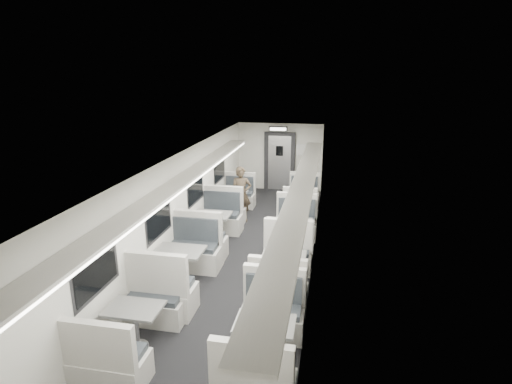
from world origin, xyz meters
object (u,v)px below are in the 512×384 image
at_px(booth_right_b, 293,235).
at_px(booth_right_a, 302,201).
at_px(booth_right_d, 265,344).
at_px(booth_left_a, 233,203).
at_px(exit_sign, 278,129).
at_px(booth_left_d, 136,327).
at_px(vestibule_door, 280,162).
at_px(passenger, 241,194).
at_px(booth_right_c, 284,271).
at_px(booth_left_b, 212,229).
at_px(booth_left_c, 180,268).

bearing_deg(booth_right_b, booth_right_a, 90.00).
bearing_deg(booth_right_d, booth_left_a, 107.84).
height_order(booth_right_b, booth_right_d, booth_right_b).
bearing_deg(exit_sign, booth_right_d, -83.35).
relative_size(booth_right_a, booth_right_d, 0.93).
height_order(booth_left_d, vestibule_door, vestibule_door).
bearing_deg(passenger, booth_right_c, -77.76).
xyz_separation_m(booth_right_b, exit_sign, (-1.00, 4.56, 1.90)).
bearing_deg(booth_right_d, vestibule_door, 96.29).
bearing_deg(booth_right_a, booth_left_a, -163.44).
distance_m(booth_right_a, booth_right_d, 6.81).
bearing_deg(passenger, booth_right_a, 19.86).
xyz_separation_m(booth_left_d, vestibule_door, (1.00, 9.05, 0.68)).
height_order(booth_left_a, booth_right_c, booth_right_c).
distance_m(booth_left_b, booth_left_d, 4.00).
xyz_separation_m(booth_left_d, exit_sign, (1.00, 8.56, 1.92)).
xyz_separation_m(booth_left_d, booth_right_c, (2.00, 2.23, 0.00)).
xyz_separation_m(booth_right_a, vestibule_door, (-1.00, 2.26, 0.69)).
bearing_deg(booth_left_d, booth_left_b, 90.00).
xyz_separation_m(booth_right_a, booth_right_c, (0.00, -4.56, 0.02)).
height_order(booth_right_a, booth_right_c, booth_right_c).
bearing_deg(booth_left_a, booth_left_c, -90.00).
height_order(booth_left_d, booth_right_a, booth_left_d).
relative_size(booth_right_c, booth_right_d, 0.99).
height_order(vestibule_door, exit_sign, exit_sign).
bearing_deg(booth_right_d, booth_left_b, 116.44).
bearing_deg(booth_left_c, booth_right_a, 67.94).
height_order(booth_right_c, passenger, passenger).
bearing_deg(booth_right_b, exit_sign, 102.37).
bearing_deg(booth_right_d, booth_left_c, 136.84).
bearing_deg(booth_left_b, booth_right_a, 54.36).
bearing_deg(booth_right_b, booth_left_d, -116.58).
bearing_deg(booth_left_d, booth_right_d, -0.63).
height_order(booth_right_c, exit_sign, exit_sign).
height_order(booth_left_b, booth_right_c, booth_left_b).
distance_m(booth_left_b, booth_right_a, 3.43).
xyz_separation_m(booth_left_b, booth_right_a, (2.00, 2.79, -0.06)).
distance_m(booth_right_b, vestibule_door, 5.19).
bearing_deg(booth_right_c, exit_sign, 98.98).
bearing_deg(booth_left_c, booth_left_a, 90.00).
height_order(booth_left_d, booth_right_b, booth_right_b).
height_order(booth_right_a, exit_sign, exit_sign).
bearing_deg(booth_left_b, booth_right_c, -41.49).
distance_m(booth_left_d, booth_right_a, 7.08).
xyz_separation_m(booth_right_b, vestibule_door, (-1.00, 5.05, 0.66)).
relative_size(booth_left_c, passenger, 1.46).
bearing_deg(booth_right_c, booth_left_a, 116.77).
bearing_deg(booth_left_a, booth_left_b, -90.00).
relative_size(booth_left_a, booth_left_c, 0.87).
distance_m(booth_left_c, exit_sign, 7.03).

